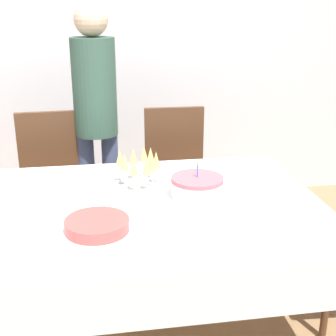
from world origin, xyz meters
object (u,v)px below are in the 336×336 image
at_px(dining_chair_far_right, 176,174).
at_px(champagne_tray, 140,167).
at_px(plate_stack_main, 97,225).
at_px(person_standing, 95,106).
at_px(birthday_cake, 197,187).
at_px(dining_chair_far_left, 52,181).
at_px(plate_stack_dessert, 89,203).

distance_m(dining_chair_far_right, champagne_tray, 0.81).
xyz_separation_m(plate_stack_main, person_standing, (0.02, 1.28, 0.22)).
distance_m(birthday_cake, person_standing, 1.12).
bearing_deg(person_standing, plate_stack_main, -91.01).
xyz_separation_m(champagne_tray, person_standing, (-0.20, 0.81, 0.15)).
xyz_separation_m(birthday_cake, plate_stack_main, (-0.48, -0.28, -0.03)).
relative_size(dining_chair_far_left, birthday_cake, 3.78).
height_order(dining_chair_far_left, person_standing, person_standing).
height_order(champagne_tray, plate_stack_main, champagne_tray).
relative_size(birthday_cake, champagne_tray, 0.83).
distance_m(plate_stack_dessert, person_standing, 1.07).
xyz_separation_m(dining_chair_far_right, birthday_cake, (-0.06, -0.88, 0.26)).
distance_m(dining_chair_far_left, dining_chair_far_right, 0.82).
relative_size(plate_stack_main, person_standing, 0.16).
bearing_deg(dining_chair_far_right, birthday_cake, -93.81).
bearing_deg(plate_stack_dessert, dining_chair_far_right, 58.25).
bearing_deg(dining_chair_far_right, dining_chair_far_left, -179.99).
bearing_deg(plate_stack_dessert, champagne_tray, 41.54).
relative_size(birthday_cake, person_standing, 0.16).
bearing_deg(person_standing, plate_stack_dessert, -93.08).
xyz_separation_m(dining_chair_far_left, dining_chair_far_right, (0.82, 0.00, 0.00)).
height_order(dining_chair_far_left, dining_chair_far_right, same).
distance_m(birthday_cake, champagne_tray, 0.32).
relative_size(birthday_cake, plate_stack_dessert, 1.26).
distance_m(plate_stack_main, plate_stack_dessert, 0.24).
relative_size(dining_chair_far_left, person_standing, 0.59).
bearing_deg(champagne_tray, plate_stack_dessert, -138.46).
height_order(birthday_cake, plate_stack_dessert, birthday_cake).
distance_m(dining_chair_far_left, plate_stack_dessert, 0.98).
bearing_deg(plate_stack_main, dining_chair_far_left, 103.68).
relative_size(dining_chair_far_right, champagne_tray, 3.14).
distance_m(champagne_tray, plate_stack_dessert, 0.36).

